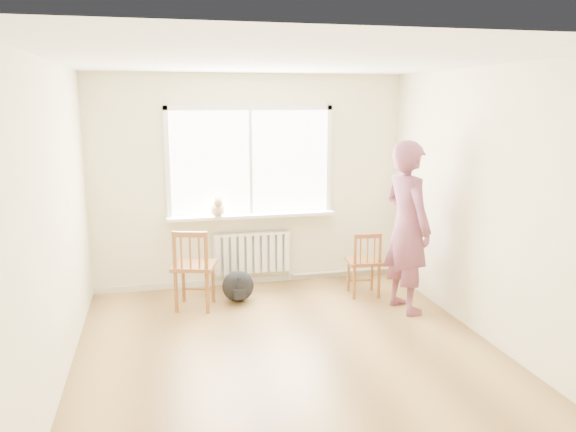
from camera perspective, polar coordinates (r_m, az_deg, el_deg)
floor at (r=5.46m, az=0.33°, el=-14.02°), size 4.50×4.50×0.00m
ceiling at (r=4.93m, az=0.36°, el=15.55°), size 4.50×4.50×0.00m
back_wall at (r=7.20m, az=-3.85°, el=3.51°), size 4.00×0.01×2.70m
window at (r=7.14m, az=-3.85°, el=5.96°), size 2.12×0.05×1.42m
windowsill at (r=7.17m, az=-3.66°, el=0.06°), size 2.15×0.22×0.04m
radiator at (r=7.30m, az=-3.64°, el=-3.69°), size 1.00×0.12×0.55m
heating_pipe at (r=7.72m, az=5.59°, el=-5.63°), size 1.40×0.04×0.04m
baseboard at (r=7.48m, az=-3.70°, el=-6.49°), size 4.00×0.03×0.08m
chair_left at (r=6.53m, az=-9.60°, el=-5.32°), size 0.57×0.56×0.95m
chair_right at (r=6.94m, az=7.80°, el=-4.83°), size 0.44×0.42×0.81m
person at (r=6.43m, az=12.01°, el=-1.12°), size 0.59×0.79×1.94m
cat at (r=7.00m, az=-7.17°, el=0.82°), size 0.18×0.42×0.28m
backpack at (r=6.78m, az=-5.10°, el=-7.11°), size 0.40×0.31×0.38m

